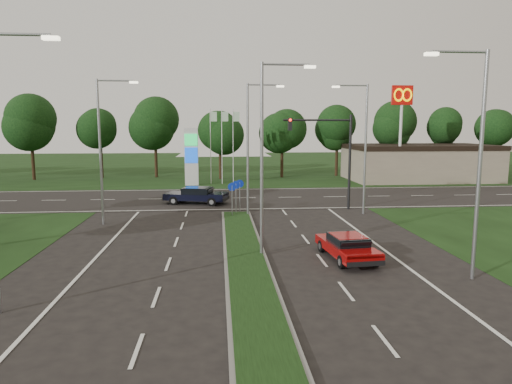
{
  "coord_description": "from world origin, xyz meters",
  "views": [
    {
      "loc": [
        -1.21,
        -15.01,
        6.09
      ],
      "look_at": [
        1.05,
        12.21,
        2.2
      ],
      "focal_mm": 32.0,
      "sensor_mm": 36.0,
      "label": 1
    }
  ],
  "objects": [
    {
      "name": "verge_far",
      "position": [
        0.0,
        55.0,
        0.0
      ],
      "size": [
        160.0,
        50.0,
        0.02
      ],
      "primitive_type": "cube",
      "color": "black",
      "rests_on": "ground"
    },
    {
      "name": "median_kerb",
      "position": [
        0.0,
        4.0,
        0.06
      ],
      "size": [
        2.0,
        26.0,
        0.12
      ],
      "primitive_type": "cube",
      "color": "slate",
      "rests_on": "ground"
    },
    {
      "name": "median_signs",
      "position": [
        0.0,
        16.4,
        1.71
      ],
      "size": [
        1.16,
        1.76,
        2.38
      ],
      "color": "gray",
      "rests_on": "ground"
    },
    {
      "name": "treeline_far",
      "position": [
        0.1,
        39.93,
        6.83
      ],
      "size": [
        6.0,
        6.0,
        9.9
      ],
      "color": "black",
      "rests_on": "ground"
    },
    {
      "name": "traffic_signal",
      "position": [
        7.19,
        18.0,
        4.65
      ],
      "size": [
        5.1,
        0.42,
        7.0
      ],
      "color": "black",
      "rests_on": "ground"
    },
    {
      "name": "streetlight_median_far",
      "position": [
        1.0,
        16.0,
        5.08
      ],
      "size": [
        2.53,
        0.22,
        9.0
      ],
      "color": "gray",
      "rests_on": "ground"
    },
    {
      "name": "red_sedan",
      "position": [
        4.72,
        5.14,
        0.62
      ],
      "size": [
        2.13,
        4.37,
        1.16
      ],
      "rotation": [
        0.0,
        0.0,
        0.1
      ],
      "color": "#9E0808",
      "rests_on": "ground"
    },
    {
      "name": "streetlight_median_near",
      "position": [
        1.0,
        6.0,
        5.08
      ],
      "size": [
        2.53,
        0.22,
        9.0
      ],
      "color": "gray",
      "rests_on": "ground"
    },
    {
      "name": "streetlight_left_far",
      "position": [
        -8.3,
        14.0,
        5.08
      ],
      "size": [
        2.53,
        0.22,
        9.0
      ],
      "color": "gray",
      "rests_on": "ground"
    },
    {
      "name": "streetlight_right_far",
      "position": [
        8.8,
        16.0,
        5.08
      ],
      "size": [
        2.53,
        0.22,
        9.0
      ],
      "rotation": [
        0.0,
        0.0,
        3.14
      ],
      "color": "gray",
      "rests_on": "ground"
    },
    {
      "name": "streetlight_right_near",
      "position": [
        8.8,
        2.0,
        5.08
      ],
      "size": [
        2.53,
        0.22,
        9.0
      ],
      "rotation": [
        0.0,
        0.0,
        3.14
      ],
      "color": "gray",
      "rests_on": "ground"
    },
    {
      "name": "cross_road",
      "position": [
        0.0,
        24.0,
        0.0
      ],
      "size": [
        160.0,
        12.0,
        0.02
      ],
      "primitive_type": "cube",
      "color": "black",
      "rests_on": "ground"
    },
    {
      "name": "mcdonalds_sign",
      "position": [
        18.0,
        31.97,
        7.99
      ],
      "size": [
        2.2,
        0.47,
        10.4
      ],
      "color": "silver",
      "rests_on": "ground"
    },
    {
      "name": "navy_sedan",
      "position": [
        -2.97,
        21.28,
        0.72
      ],
      "size": [
        5.24,
        3.24,
        1.34
      ],
      "rotation": [
        0.0,
        0.0,
        1.3
      ],
      "color": "black",
      "rests_on": "ground"
    },
    {
      "name": "gas_pylon",
      "position": [
        -3.79,
        33.05,
        3.2
      ],
      "size": [
        5.8,
        1.26,
        8.0
      ],
      "color": "silver",
      "rests_on": "ground"
    },
    {
      "name": "commercial_building",
      "position": [
        22.0,
        36.0,
        2.0
      ],
      "size": [
        16.0,
        9.0,
        4.0
      ],
      "primitive_type": "cube",
      "color": "gray",
      "rests_on": "ground"
    },
    {
      "name": "ground",
      "position": [
        0.0,
        0.0,
        0.0
      ],
      "size": [
        160.0,
        160.0,
        0.0
      ],
      "primitive_type": "plane",
      "color": "black",
      "rests_on": "ground"
    }
  ]
}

